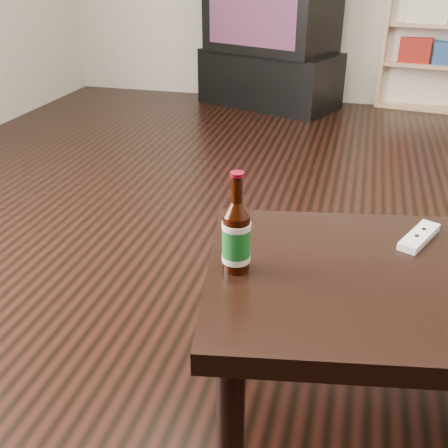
% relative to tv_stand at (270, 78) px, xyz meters
% --- Properties ---
extents(floor, '(5.00, 6.00, 0.01)m').
position_rel_tv_stand_xyz_m(floor, '(0.74, -2.78, -0.21)').
color(floor, black).
rests_on(floor, ground).
extents(tv_stand, '(1.17, 0.88, 0.42)m').
position_rel_tv_stand_xyz_m(tv_stand, '(0.00, 0.00, 0.00)').
color(tv_stand, black).
rests_on(tv_stand, floor).
extents(tv, '(1.05, 0.86, 0.68)m').
position_rel_tv_stand_xyz_m(tv, '(-0.00, -0.00, 0.55)').
color(tv, black).
rests_on(tv, tv_stand).
extents(bookshelf, '(0.71, 0.40, 1.24)m').
position_rel_tv_stand_xyz_m(bookshelf, '(1.17, 0.26, 0.44)').
color(bookshelf, tan).
rests_on(bookshelf, floor).
extents(coffee_table, '(1.19, 0.82, 0.41)m').
position_rel_tv_stand_xyz_m(coffee_table, '(0.95, -3.03, 0.15)').
color(coffee_table, black).
rests_on(coffee_table, floor).
extents(beer_bottle, '(0.08, 0.08, 0.25)m').
position_rel_tv_stand_xyz_m(beer_bottle, '(0.48, -3.12, 0.29)').
color(beer_bottle, black).
rests_on(beer_bottle, coffee_table).
extents(remote, '(0.12, 0.18, 0.02)m').
position_rel_tv_stand_xyz_m(remote, '(0.92, -2.86, 0.21)').
color(remote, silver).
rests_on(remote, coffee_table).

